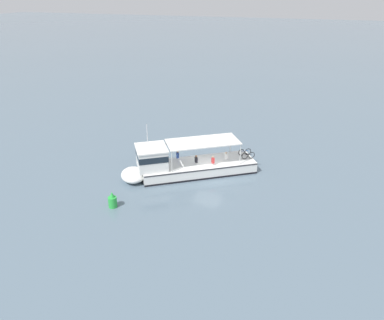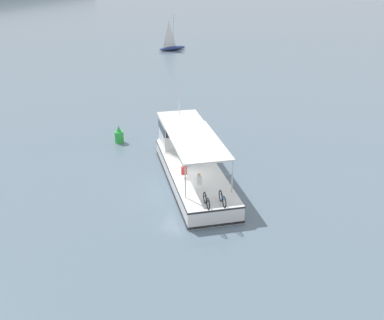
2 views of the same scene
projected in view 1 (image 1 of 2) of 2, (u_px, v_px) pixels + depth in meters
ground_plane at (209, 176)px, 34.71m from camera, size 400.00×400.00×0.00m
ferry_main at (182, 165)px, 34.58m from camera, size 12.30×9.59×5.32m
channel_buoy at (113, 201)px, 29.61m from camera, size 0.70×0.70×1.40m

